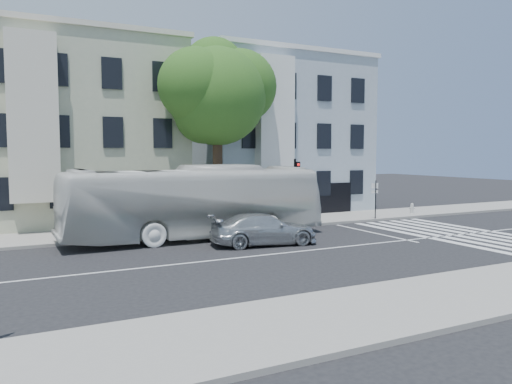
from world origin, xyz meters
TOP-DOWN VIEW (x-y plane):
  - ground at (0.00, 0.00)m, footprint 120.00×120.00m
  - sidewalk_far at (0.00, 8.00)m, footprint 80.00×4.00m
  - sidewalk_near at (0.00, -8.00)m, footprint 80.00×4.00m
  - building_left at (-7.00, 15.00)m, footprint 12.00×10.00m
  - building_right at (7.00, 15.00)m, footprint 12.00×10.00m
  - street_tree at (0.06, 8.74)m, footprint 7.30×5.90m
  - bus at (-2.57, 5.20)m, footprint 3.29×13.22m
  - sedan at (-0.33, 2.13)m, footprint 2.78×5.28m
  - hedge at (-3.10, 6.30)m, footprint 8.19×3.99m
  - traffic_signal at (3.73, 5.94)m, footprint 0.41×0.52m
  - fire_hydrant at (13.85, 7.22)m, footprint 0.39×0.23m
  - far_sign_pole at (9.68, 6.14)m, footprint 0.43×0.22m

SIDE VIEW (x-z plane):
  - ground at x=0.00m, z-range 0.00..0.00m
  - sidewalk_far at x=0.00m, z-range 0.00..0.15m
  - sidewalk_near at x=0.00m, z-range 0.00..0.15m
  - hedge at x=-3.10m, z-range 0.15..0.85m
  - fire_hydrant at x=13.85m, z-range 0.16..0.84m
  - sedan at x=-0.33m, z-range 0.00..1.46m
  - far_sign_pole at x=9.68m, z-range 0.48..2.89m
  - bus at x=-2.57m, z-range 0.00..3.67m
  - traffic_signal at x=3.73m, z-range 0.57..4.52m
  - building_left at x=-7.00m, z-range 0.00..11.00m
  - building_right at x=7.00m, z-range 0.00..11.00m
  - street_tree at x=0.06m, z-range 2.28..13.38m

